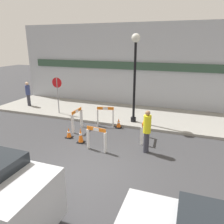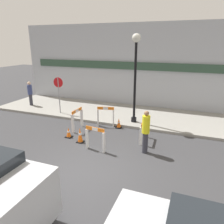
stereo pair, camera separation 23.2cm
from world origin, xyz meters
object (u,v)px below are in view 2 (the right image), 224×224
at_px(person_worker, 146,130).
at_px(person_pedestrian, 30,92).
at_px(streetlamp_post, 135,67).
at_px(stop_sign, 59,89).

height_order(person_worker, person_pedestrian, person_worker).
height_order(streetlamp_post, person_pedestrian, streetlamp_post).
bearing_deg(person_worker, stop_sign, 2.99).
bearing_deg(streetlamp_post, person_worker, -66.36).
height_order(stop_sign, person_pedestrian, stop_sign).
xyz_separation_m(streetlamp_post, person_pedestrian, (-7.52, 0.64, -2.08)).
bearing_deg(person_worker, streetlamp_post, -37.41).
relative_size(streetlamp_post, person_worker, 2.58).
height_order(streetlamp_post, stop_sign, streetlamp_post).
bearing_deg(streetlamp_post, person_pedestrian, 175.16).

